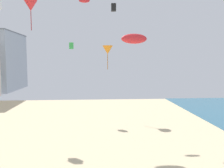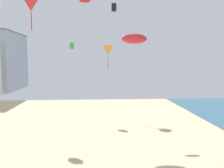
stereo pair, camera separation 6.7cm
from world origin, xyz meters
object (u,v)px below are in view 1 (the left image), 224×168
(kite_red_parafoil, at_px, (134,39))
(kite_red_delta, at_px, (31,6))
(kite_red_parafoil_2, at_px, (84,1))
(kite_orange_delta_2, at_px, (108,50))
(kite_black_box, at_px, (114,7))
(kite_green_box, at_px, (71,46))

(kite_red_parafoil, xyz_separation_m, kite_red_delta, (-10.13, 2.70, 3.48))
(kite_red_parafoil_2, bearing_deg, kite_orange_delta_2, 56.78)
(kite_black_box, height_order, kite_red_delta, kite_black_box)
(kite_red_parafoil_2, bearing_deg, kite_black_box, -42.41)
(kite_red_delta, bearing_deg, kite_orange_delta_2, 60.64)
(kite_black_box, distance_m, kite_red_parafoil, 10.15)
(kite_green_box, distance_m, kite_red_parafoil_2, 8.54)
(kite_orange_delta_2, bearing_deg, kite_black_box, -87.89)
(kite_orange_delta_2, distance_m, kite_red_parafoil, 17.92)
(kite_orange_delta_2, distance_m, kite_red_delta, 17.77)
(kite_orange_delta_2, relative_size, kite_red_parafoil_2, 2.55)
(kite_green_box, relative_size, kite_red_parafoil, 0.43)
(kite_black_box, relative_size, kite_red_parafoil_2, 0.61)
(kite_red_parafoil_2, bearing_deg, kite_green_box, 114.04)
(kite_red_delta, bearing_deg, kite_black_box, 34.84)
(kite_orange_delta_2, bearing_deg, kite_red_parafoil_2, -123.22)
(kite_red_parafoil, bearing_deg, kite_red_parafoil_2, 112.60)
(kite_orange_delta_2, height_order, kite_red_parafoil, kite_orange_delta_2)
(kite_orange_delta_2, relative_size, kite_red_delta, 1.32)
(kite_orange_delta_2, xyz_separation_m, kite_red_delta, (-8.52, -15.14, 3.72))
(kite_green_box, height_order, kite_red_parafoil, kite_green_box)
(kite_green_box, xyz_separation_m, kite_red_parafoil_2, (2.47, -5.55, 6.00))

